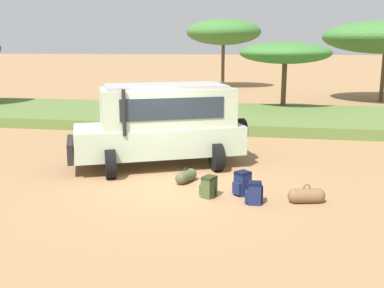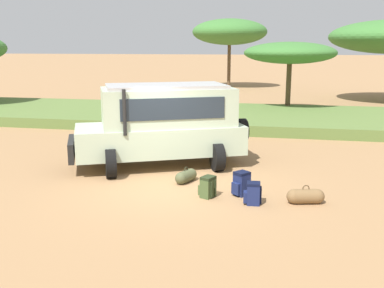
# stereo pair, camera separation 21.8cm
# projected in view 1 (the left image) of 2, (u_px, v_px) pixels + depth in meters

# --- Properties ---
(ground_plane) EXTENTS (320.00, 320.00, 0.00)m
(ground_plane) POSITION_uv_depth(u_px,v_px,m) (172.00, 187.00, 11.49)
(ground_plane) COLOR #9E754C
(grass_bank) EXTENTS (120.00, 7.00, 0.44)m
(grass_bank) POSITION_uv_depth(u_px,v_px,m) (220.00, 117.00, 21.40)
(grass_bank) COLOR #5B7538
(grass_bank) RESTS_ON ground_plane
(safari_vehicle) EXTENTS (5.37, 3.87, 2.44)m
(safari_vehicle) POSITION_uv_depth(u_px,v_px,m) (162.00, 123.00, 13.33)
(safari_vehicle) COLOR #B2C6A8
(safari_vehicle) RESTS_ON ground_plane
(backpack_beside_front_wheel) EXTENTS (0.46, 0.47, 0.59)m
(backpack_beside_front_wheel) POSITION_uv_depth(u_px,v_px,m) (242.00, 183.00, 10.87)
(backpack_beside_front_wheel) COLOR navy
(backpack_beside_front_wheel) RESTS_ON ground_plane
(backpack_cluster_center) EXTENTS (0.42, 0.32, 0.52)m
(backpack_cluster_center) POSITION_uv_depth(u_px,v_px,m) (254.00, 193.00, 10.27)
(backpack_cluster_center) COLOR navy
(backpack_cluster_center) RESTS_ON ground_plane
(backpack_near_rear_wheel) EXTENTS (0.43, 0.43, 0.51)m
(backpack_near_rear_wheel) POSITION_uv_depth(u_px,v_px,m) (209.00, 187.00, 10.73)
(backpack_near_rear_wheel) COLOR #42562D
(backpack_near_rear_wheel) RESTS_ON ground_plane
(duffel_bag_low_black_case) EXTENTS (0.86, 0.46, 0.44)m
(duffel_bag_low_black_case) POSITION_uv_depth(u_px,v_px,m) (306.00, 196.00, 10.35)
(duffel_bag_low_black_case) COLOR brown
(duffel_bag_low_black_case) RESTS_ON ground_plane
(duffel_bag_soft_canvas) EXTENTS (0.49, 0.76, 0.42)m
(duffel_bag_soft_canvas) POSITION_uv_depth(u_px,v_px,m) (186.00, 176.00, 11.91)
(duffel_bag_soft_canvas) COLOR #4C5133
(duffel_bag_soft_canvas) RESTS_ON ground_plane
(acacia_tree_left_mid) EXTENTS (6.26, 5.48, 5.71)m
(acacia_tree_left_mid) POSITION_uv_depth(u_px,v_px,m) (223.00, 32.00, 37.55)
(acacia_tree_left_mid) COLOR brown
(acacia_tree_left_mid) RESTS_ON ground_plane
(acacia_tree_centre_back) EXTENTS (4.73, 4.65, 3.73)m
(acacia_tree_centre_back) POSITION_uv_depth(u_px,v_px,m) (285.00, 53.00, 23.17)
(acacia_tree_centre_back) COLOR brown
(acacia_tree_centre_back) RESTS_ON ground_plane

